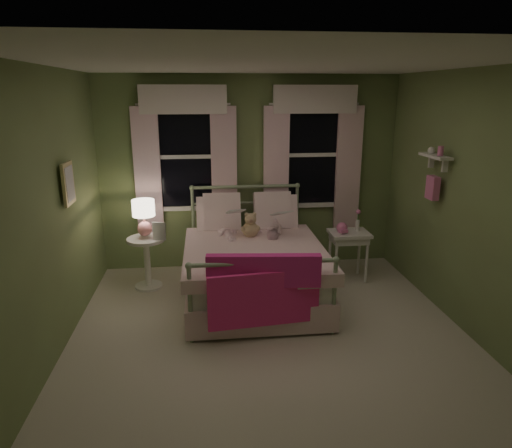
{
  "coord_description": "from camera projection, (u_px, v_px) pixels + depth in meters",
  "views": [
    {
      "loc": [
        -0.6,
        -4.01,
        2.37
      ],
      "look_at": [
        -0.07,
        0.68,
        1.0
      ],
      "focal_mm": 32.0,
      "sensor_mm": 36.0,
      "label": 1
    }
  ],
  "objects": [
    {
      "name": "room_shell",
      "position": [
        272.0,
        213.0,
        4.19
      ],
      "size": [
        4.2,
        4.2,
        4.2
      ],
      "color": "beige",
      "rests_on": "ground"
    },
    {
      "name": "bed",
      "position": [
        253.0,
        266.0,
        5.42
      ],
      "size": [
        1.58,
        2.04,
        1.18
      ],
      "color": "white",
      "rests_on": "ground"
    },
    {
      "name": "pink_throw",
      "position": [
        264.0,
        282.0,
        4.38
      ],
      "size": [
        1.1,
        0.25,
        0.71
      ],
      "color": "#D92A88",
      "rests_on": "bed"
    },
    {
      "name": "child_left",
      "position": [
        227.0,
        213.0,
        5.64
      ],
      "size": [
        0.28,
        0.21,
        0.73
      ],
      "primitive_type": "imported",
      "rotation": [
        0.0,
        0.0,
        3.27
      ],
      "color": "#F7D1DD",
      "rests_on": "bed"
    },
    {
      "name": "child_right",
      "position": [
        271.0,
        212.0,
        5.7
      ],
      "size": [
        0.38,
        0.31,
        0.7
      ],
      "primitive_type": "imported",
      "rotation": [
        0.0,
        0.0,
        3.0
      ],
      "color": "#F7D1DD",
      "rests_on": "bed"
    },
    {
      "name": "book_left",
      "position": [
        228.0,
        216.0,
        5.39
      ],
      "size": [
        0.21,
        0.14,
        0.26
      ],
      "primitive_type": "imported",
      "rotation": [
        1.22,
        0.0,
        0.14
      ],
      "color": "beige",
      "rests_on": "child_left"
    },
    {
      "name": "book_right",
      "position": [
        274.0,
        218.0,
        5.46
      ],
      "size": [
        0.22,
        0.16,
        0.26
      ],
      "primitive_type": "imported",
      "rotation": [
        1.22,
        0.0,
        0.28
      ],
      "color": "beige",
      "rests_on": "child_right"
    },
    {
      "name": "teddy_bear",
      "position": [
        250.0,
        227.0,
        5.56
      ],
      "size": [
        0.24,
        0.2,
        0.32
      ],
      "color": "tan",
      "rests_on": "bed"
    },
    {
      "name": "nightstand_left",
      "position": [
        147.0,
        256.0,
        5.65
      ],
      "size": [
        0.46,
        0.46,
        0.65
      ],
      "color": "white",
      "rests_on": "ground"
    },
    {
      "name": "table_lamp",
      "position": [
        144.0,
        214.0,
        5.5
      ],
      "size": [
        0.27,
        0.27,
        0.45
      ],
      "color": "pink",
      "rests_on": "nightstand_left"
    },
    {
      "name": "book_nightstand",
      "position": [
        153.0,
        239.0,
        5.51
      ],
      "size": [
        0.22,
        0.26,
        0.02
      ],
      "primitive_type": "imported",
      "rotation": [
        0.0,
        0.0,
        -0.31
      ],
      "color": "beige",
      "rests_on": "nightstand_left"
    },
    {
      "name": "nightstand_right",
      "position": [
        349.0,
        239.0,
        5.85
      ],
      "size": [
        0.5,
        0.4,
        0.64
      ],
      "color": "white",
      "rests_on": "ground"
    },
    {
      "name": "pink_toy",
      "position": [
        342.0,
        228.0,
        5.79
      ],
      "size": [
        0.14,
        0.2,
        0.14
      ],
      "color": "pink",
      "rests_on": "nightstand_right"
    },
    {
      "name": "bud_vase",
      "position": [
        358.0,
        220.0,
        5.84
      ],
      "size": [
        0.06,
        0.06,
        0.28
      ],
      "color": "white",
      "rests_on": "nightstand_right"
    },
    {
      "name": "window_left",
      "position": [
        185.0,
        152.0,
        5.95
      ],
      "size": [
        1.34,
        0.13,
        1.96
      ],
      "color": "black",
      "rests_on": "room_shell"
    },
    {
      "name": "window_right",
      "position": [
        313.0,
        150.0,
        6.13
      ],
      "size": [
        1.34,
        0.13,
        1.96
      ],
      "color": "black",
      "rests_on": "room_shell"
    },
    {
      "name": "wall_shelf",
      "position": [
        434.0,
        172.0,
        5.0
      ],
      "size": [
        0.15,
        0.5,
        0.6
      ],
      "color": "white",
      "rests_on": "room_shell"
    },
    {
      "name": "framed_picture",
      "position": [
        68.0,
        184.0,
        4.5
      ],
      "size": [
        0.03,
        0.32,
        0.42
      ],
      "color": "beige",
      "rests_on": "room_shell"
    }
  ]
}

